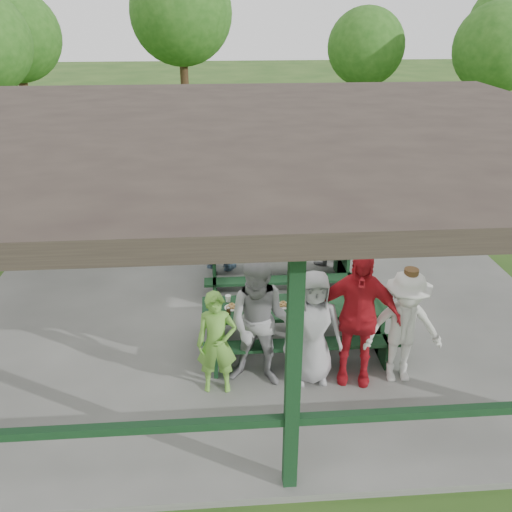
{
  "coord_description": "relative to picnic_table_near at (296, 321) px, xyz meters",
  "views": [
    {
      "loc": [
        -0.71,
        -8.18,
        4.99
      ],
      "look_at": [
        -0.11,
        -0.3,
        1.27
      ],
      "focal_mm": 38.0,
      "sensor_mm": 36.0,
      "label": 1
    }
  ],
  "objects": [
    {
      "name": "tree_right",
      "position": [
        9.28,
        13.39,
        2.86
      ],
      "size": [
        3.26,
        3.26,
        5.09
      ],
      "color": "black",
      "rests_on": "ground"
    },
    {
      "name": "contestant_grey_mid",
      "position": [
        0.1,
        -0.77,
        0.36
      ],
      "size": [
        0.83,
        0.54,
        1.69
      ],
      "primitive_type": "imported",
      "rotation": [
        0.0,
        0.0,
        -0.0
      ],
      "color": "gray",
      "rests_on": "concrete_slab"
    },
    {
      "name": "picnic_table_far",
      "position": [
        -0.03,
        2.0,
        -0.0
      ],
      "size": [
        2.79,
        1.39,
        0.75
      ],
      "color": "black",
      "rests_on": "concrete_slab"
    },
    {
      "name": "farm_trailer",
      "position": [
        -3.84,
        9.23,
        0.02
      ],
      "size": [
        3.45,
        1.61,
        1.21
      ],
      "rotation": [
        0.0,
        0.0,
        -0.04
      ],
      "color": "navy",
      "rests_on": "ground"
    },
    {
      "name": "contestant_white_fedora",
      "position": [
        1.35,
        -0.87,
        0.37
      ],
      "size": [
        1.12,
        0.67,
        1.74
      ],
      "rotation": [
        0.0,
        0.0,
        -0.04
      ],
      "color": "silver",
      "rests_on": "concrete_slab"
    },
    {
      "name": "tree_left",
      "position": [
        -2.4,
        17.99,
        3.96
      ],
      "size": [
        4.29,
        4.29,
        6.7
      ],
      "color": "black",
      "rests_on": "ground"
    },
    {
      "name": "contestant_green",
      "position": [
        -1.21,
        -0.9,
        0.27
      ],
      "size": [
        0.56,
        0.38,
        1.5
      ],
      "primitive_type": "imported",
      "rotation": [
        0.0,
        0.0,
        -0.04
      ],
      "color": "#67A73A",
      "rests_on": "concrete_slab"
    },
    {
      "name": "tree_far_left",
      "position": [
        -8.84,
        16.51,
        3.16
      ],
      "size": [
        3.54,
        3.54,
        5.53
      ],
      "color": "black",
      "rests_on": "ground"
    },
    {
      "name": "spectator_grey",
      "position": [
        1.0,
        2.95,
        0.28
      ],
      "size": [
        0.9,
        0.81,
        1.52
      ],
      "primitive_type": "imported",
      "rotation": [
        0.0,
        0.0,
        3.52
      ],
      "color": "gray",
      "rests_on": "concrete_slab"
    },
    {
      "name": "tree_mid",
      "position": [
        5.11,
        16.19,
        2.71
      ],
      "size": [
        3.12,
        3.12,
        4.88
      ],
      "color": "black",
      "rests_on": "ground"
    },
    {
      "name": "pavilion_structure",
      "position": [
        -0.44,
        1.2,
        2.59
      ],
      "size": [
        10.6,
        8.6,
        3.24
      ],
      "color": "black",
      "rests_on": "concrete_slab"
    },
    {
      "name": "contestant_grey_left",
      "position": [
        -0.61,
        -0.8,
        0.48
      ],
      "size": [
        1.08,
        0.93,
        1.92
      ],
      "primitive_type": "imported",
      "rotation": [
        0.0,
        0.0,
        -0.25
      ],
      "color": "gray",
      "rests_on": "concrete_slab"
    },
    {
      "name": "ground",
      "position": [
        -0.44,
        1.2,
        -0.58
      ],
      "size": [
        90.0,
        90.0,
        0.0
      ],
      "primitive_type": "plane",
      "color": "#244917",
      "rests_on": "ground"
    },
    {
      "name": "spectator_blue",
      "position": [
        -2.05,
        3.51,
        0.35
      ],
      "size": [
        0.65,
        0.48,
        1.66
      ],
      "primitive_type": "imported",
      "rotation": [
        0.0,
        0.0,
        3.28
      ],
      "color": "#3C649C",
      "rests_on": "concrete_slab"
    },
    {
      "name": "contestant_red",
      "position": [
        0.7,
        -0.8,
        0.52
      ],
      "size": [
        1.26,
        0.76,
        2.01
      ],
      "primitive_type": "imported",
      "rotation": [
        0.0,
        0.0,
        -0.24
      ],
      "color": "red",
      "rests_on": "concrete_slab"
    },
    {
      "name": "picnic_table_near",
      "position": [
        0.0,
        0.0,
        0.0
      ],
      "size": [
        2.84,
        1.39,
        0.75
      ],
      "color": "black",
      "rests_on": "concrete_slab"
    },
    {
      "name": "concrete_slab",
      "position": [
        -0.44,
        1.2,
        -0.53
      ],
      "size": [
        10.0,
        8.0,
        0.1
      ],
      "primitive_type": "cube",
      "color": "#62625D",
      "rests_on": "ground"
    },
    {
      "name": "table_setting",
      "position": [
        -0.09,
        0.03,
        0.3
      ],
      "size": [
        2.23,
        0.45,
        0.1
      ],
      "color": "white",
      "rests_on": "picnic_table_near"
    },
    {
      "name": "pickup_truck",
      "position": [
        3.49,
        11.03,
        0.11
      ],
      "size": [
        5.12,
        2.64,
        1.38
      ],
      "primitive_type": "imported",
      "rotation": [
        0.0,
        0.0,
        1.64
      ],
      "color": "silver",
      "rests_on": "ground"
    },
    {
      "name": "spectator_lblue",
      "position": [
        -1.12,
        2.9,
        0.33
      ],
      "size": [
        1.58,
        1.05,
        1.63
      ],
      "primitive_type": "imported",
      "rotation": [
        0.0,
        0.0,
        2.73
      ],
      "color": "#7DA3C2",
      "rests_on": "concrete_slab"
    }
  ]
}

